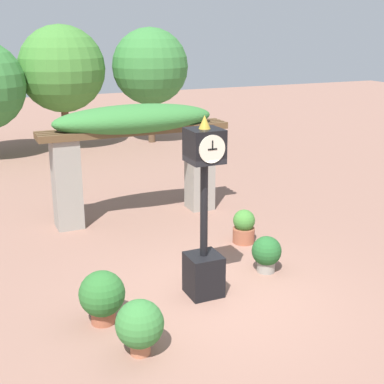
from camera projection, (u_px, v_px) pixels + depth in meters
ground_plane at (220, 297)px, 9.35m from camera, size 60.00×60.00×0.00m
pedestal_clock at (204, 220)px, 9.07m from camera, size 0.58×0.60×3.18m
pergola at (135, 137)px, 12.71m from camera, size 4.59×1.20×2.79m
potted_plant_near_left at (140, 325)px, 7.61m from camera, size 0.70×0.70×0.83m
potted_plant_near_right at (266, 253)px, 10.23m from camera, size 0.57×0.57×0.71m
potted_plant_far_left at (244, 226)px, 11.64m from camera, size 0.48×0.48×0.75m
potted_plant_far_right at (102, 295)px, 8.42m from camera, size 0.74×0.74×0.87m
tree_line at (63, 74)px, 19.77m from camera, size 9.46×3.70×4.64m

